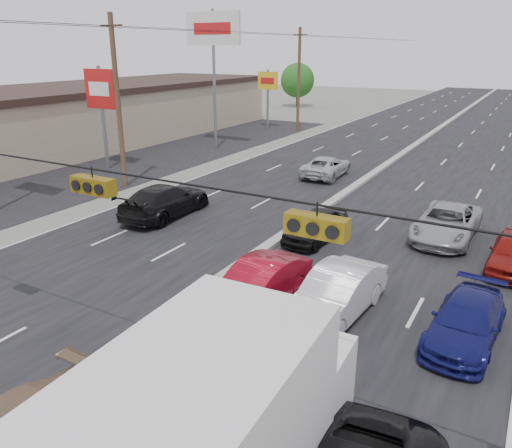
% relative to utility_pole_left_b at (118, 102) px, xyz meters
% --- Properties ---
extents(ground, '(200.00, 200.00, 0.00)m').
position_rel_utility_pole_left_b_xyz_m(ground, '(12.50, -15.00, -5.11)').
color(ground, '#606356').
rests_on(ground, ground).
extents(road_surface, '(20.00, 160.00, 0.02)m').
position_rel_utility_pole_left_b_xyz_m(road_surface, '(12.50, 15.00, -5.11)').
color(road_surface, black).
rests_on(road_surface, ground).
extents(center_median, '(0.50, 160.00, 0.20)m').
position_rel_utility_pole_left_b_xyz_m(center_median, '(12.50, 15.00, -5.01)').
color(center_median, gray).
rests_on(center_median, ground).
extents(strip_mall, '(12.00, 42.00, 4.60)m').
position_rel_utility_pole_left_b_xyz_m(strip_mall, '(-13.50, 10.00, -2.81)').
color(strip_mall, tan).
rests_on(strip_mall, ground).
extents(parking_lot, '(10.00, 42.00, 0.02)m').
position_rel_utility_pole_left_b_xyz_m(parking_lot, '(-4.50, 10.00, -5.11)').
color(parking_lot, black).
rests_on(parking_lot, ground).
extents(utility_pole_left_b, '(1.60, 0.30, 10.00)m').
position_rel_utility_pole_left_b_xyz_m(utility_pole_left_b, '(0.00, 0.00, 0.00)').
color(utility_pole_left_b, '#422D1E').
rests_on(utility_pole_left_b, ground).
extents(utility_pole_left_c, '(1.60, 0.30, 10.00)m').
position_rel_utility_pole_left_b_xyz_m(utility_pole_left_c, '(0.00, 25.00, 0.00)').
color(utility_pole_left_c, '#422D1E').
rests_on(utility_pole_left_c, ground).
extents(traffic_signals, '(25.00, 0.30, 0.54)m').
position_rel_utility_pole_left_b_xyz_m(traffic_signals, '(13.90, -15.00, 0.39)').
color(traffic_signals, black).
rests_on(traffic_signals, ground).
extents(pole_sign_mid, '(2.60, 0.25, 7.00)m').
position_rel_utility_pole_left_b_xyz_m(pole_sign_mid, '(-4.50, 3.00, 0.01)').
color(pole_sign_mid, slate).
rests_on(pole_sign_mid, ground).
extents(pole_sign_billboard, '(5.00, 0.25, 11.00)m').
position_rel_utility_pole_left_b_xyz_m(pole_sign_billboard, '(-2.00, 13.00, 3.76)').
color(pole_sign_billboard, slate).
rests_on(pole_sign_billboard, ground).
extents(pole_sign_far, '(2.20, 0.25, 6.00)m').
position_rel_utility_pole_left_b_xyz_m(pole_sign_far, '(-3.50, 25.00, -0.70)').
color(pole_sign_far, slate).
rests_on(pole_sign_far, ground).
extents(tree_left_far, '(4.80, 4.80, 6.12)m').
position_rel_utility_pole_left_b_xyz_m(tree_left_far, '(-9.50, 45.00, -1.39)').
color(tree_left_far, '#382619').
rests_on(tree_left_far, ground).
extents(box_truck, '(3.02, 7.85, 3.93)m').
position_rel_utility_pole_left_b_xyz_m(box_truck, '(18.07, -16.81, -3.09)').
color(box_truck, black).
rests_on(box_truck, ground).
extents(red_sedan, '(2.05, 4.70, 1.50)m').
position_rel_utility_pole_left_b_xyz_m(red_sedan, '(14.58, -9.07, -4.36)').
color(red_sedan, maroon).
rests_on(red_sedan, ground).
extents(queue_car_a, '(1.97, 4.14, 1.37)m').
position_rel_utility_pole_left_b_xyz_m(queue_car_a, '(13.90, -2.64, -4.42)').
color(queue_car_a, black).
rests_on(queue_car_a, ground).
extents(queue_car_b, '(2.03, 4.85, 1.56)m').
position_rel_utility_pole_left_b_xyz_m(queue_car_b, '(17.10, -8.50, -4.33)').
color(queue_car_b, silver).
rests_on(queue_car_b, ground).
extents(queue_car_c, '(2.56, 5.33, 1.46)m').
position_rel_utility_pole_left_b_xyz_m(queue_car_c, '(18.89, 0.47, -4.38)').
color(queue_car_c, '#93959A').
rests_on(queue_car_c, ground).
extents(queue_car_d, '(2.06, 4.49, 1.27)m').
position_rel_utility_pole_left_b_xyz_m(queue_car_d, '(20.90, -8.01, -4.47)').
color(queue_car_d, '#101150').
rests_on(queue_car_d, ground).
extents(oncoming_near, '(2.46, 5.67, 1.62)m').
position_rel_utility_pole_left_b_xyz_m(oncoming_near, '(5.89, -3.24, -4.30)').
color(oncoming_near, black).
rests_on(oncoming_near, ground).
extents(oncoming_far, '(2.40, 4.93, 1.35)m').
position_rel_utility_pole_left_b_xyz_m(oncoming_far, '(9.88, 8.49, -4.43)').
color(oncoming_far, '#ADB1B5').
rests_on(oncoming_far, ground).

